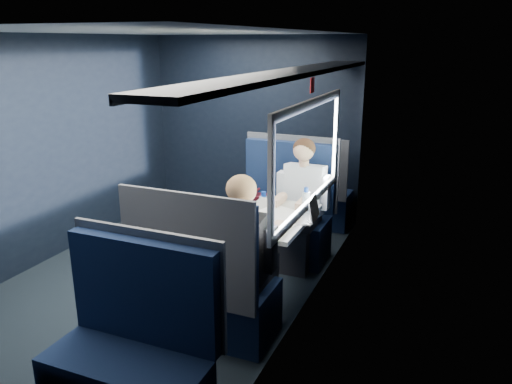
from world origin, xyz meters
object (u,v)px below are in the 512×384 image
at_px(seat_bay_near, 282,217).
at_px(cup, 316,202).
at_px(man, 301,198).
at_px(bottle_small, 306,202).
at_px(seat_row_front, 308,194).
at_px(woman, 244,248).
at_px(seat_row_back, 133,358).
at_px(seat_bay_far, 206,289).
at_px(laptop, 308,214).
at_px(table, 270,225).

distance_m(seat_bay_near, cup, 0.75).
bearing_deg(cup, man, 131.53).
relative_size(seat_bay_near, bottle_small, 5.25).
xyz_separation_m(seat_row_front, woman, (0.25, -2.50, 0.32)).
distance_m(seat_row_back, man, 2.53).
xyz_separation_m(seat_row_back, bottle_small, (0.44, 2.01, 0.44)).
bearing_deg(seat_row_back, seat_row_front, 90.00).
bearing_deg(bottle_small, seat_bay_far, -112.20).
relative_size(seat_bay_far, laptop, 4.15).
distance_m(table, seat_row_front, 1.82).
bearing_deg(cup, seat_bay_near, 138.66).
xyz_separation_m(seat_bay_near, bottle_small, (0.45, -0.65, 0.43)).
distance_m(seat_row_front, seat_row_back, 3.59).
xyz_separation_m(table, man, (0.07, 0.70, 0.06)).
bearing_deg(cup, seat_row_front, 109.48).
relative_size(seat_row_back, bottle_small, 4.83).
xyz_separation_m(woman, laptop, (0.27, 0.74, 0.07)).
bearing_deg(seat_bay_near, table, -77.55).
xyz_separation_m(seat_bay_far, seat_row_front, (0.00, 2.67, -0.00)).
xyz_separation_m(table, seat_row_front, (-0.18, 1.80, -0.25)).
xyz_separation_m(seat_bay_near, seat_row_back, (0.01, -2.67, -0.01)).
distance_m(seat_bay_far, laptop, 1.11).
height_order(man, laptop, man).
bearing_deg(cup, seat_row_back, -102.12).
distance_m(seat_bay_near, seat_row_front, 0.93).
xyz_separation_m(seat_bay_far, man, (0.25, 1.57, 0.30)).
bearing_deg(man, cup, -48.47).
height_order(seat_bay_far, woman, woman).
relative_size(seat_row_front, bottle_small, 4.83).
xyz_separation_m(seat_bay_near, man, (0.26, -0.17, 0.30)).
xyz_separation_m(man, laptop, (0.27, -0.67, 0.08)).
relative_size(man, laptop, 4.35).
height_order(seat_bay_far, man, man).
height_order(seat_bay_far, laptop, seat_bay_far).
height_order(seat_row_back, bottle_small, seat_row_back).
bearing_deg(seat_row_back, bottle_small, 77.53).
bearing_deg(bottle_small, laptop, -68.36).
relative_size(man, bottle_small, 5.51).
relative_size(man, woman, 1.00).
bearing_deg(seat_bay_far, bottle_small, 67.80).
height_order(table, cup, cup).
bearing_deg(seat_bay_near, cup, -41.34).
bearing_deg(seat_row_front, bottle_small, -74.30).
relative_size(seat_row_front, woman, 0.88).
height_order(seat_bay_near, bottle_small, seat_bay_near).
relative_size(seat_bay_far, cup, 15.32).
distance_m(seat_row_back, cup, 2.32).
bearing_deg(woman, seat_row_back, -102.93).
bearing_deg(seat_bay_far, laptop, 60.25).
bearing_deg(man, seat_bay_far, -99.03).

